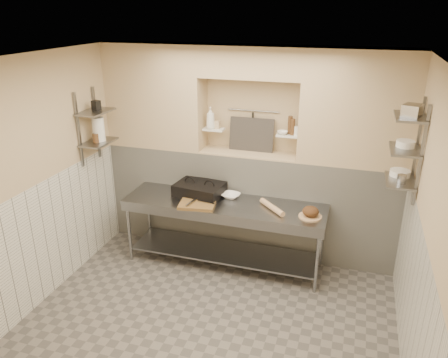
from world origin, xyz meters
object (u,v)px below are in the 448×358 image
at_px(cutting_board, 197,205).
at_px(prep_table, 224,221).
at_px(mixing_bowl, 231,196).
at_px(rolling_pin, 272,207).
at_px(bottle_soap, 211,118).
at_px(bread_loaf, 311,211).
at_px(jug_left, 99,129).
at_px(panini_press, 200,190).
at_px(bowl_alcove, 282,133).

bearing_deg(cutting_board, prep_table, 32.49).
distance_m(mixing_bowl, rolling_pin, 0.62).
xyz_separation_m(prep_table, bottle_soap, (-0.35, 0.53, 1.22)).
relative_size(mixing_bowl, bread_loaf, 1.18).
height_order(prep_table, mixing_bowl, mixing_bowl).
xyz_separation_m(cutting_board, bottle_soap, (-0.05, 0.71, 0.94)).
distance_m(bottle_soap, jug_left, 1.46).
bearing_deg(rolling_pin, jug_left, -177.64).
relative_size(panini_press, cutting_board, 1.49).
height_order(mixing_bowl, jug_left, jug_left).
relative_size(rolling_pin, bowl_alcove, 3.36).
xyz_separation_m(prep_table, mixing_bowl, (0.04, 0.19, 0.29)).
relative_size(prep_table, jug_left, 8.47).
height_order(prep_table, rolling_pin, rolling_pin).
bearing_deg(bottle_soap, panini_press, -94.73).
relative_size(rolling_pin, jug_left, 1.51).
bearing_deg(prep_table, bottle_soap, 123.38).
bearing_deg(bread_loaf, bowl_alcove, 128.18).
xyz_separation_m(prep_table, bowl_alcove, (0.62, 0.55, 1.09)).
relative_size(prep_table, mixing_bowl, 11.25).
relative_size(cutting_board, bottle_soap, 1.50).
bearing_deg(mixing_bowl, rolling_pin, -18.69).
bearing_deg(rolling_pin, panini_press, 171.48).
relative_size(cutting_board, bread_loaf, 2.26).
relative_size(prep_table, bowl_alcove, 18.77).
xyz_separation_m(prep_table, cutting_board, (-0.29, -0.19, 0.28)).
bearing_deg(jug_left, rolling_pin, 2.36).
bearing_deg(bowl_alcove, jug_left, -164.00).
height_order(panini_press, rolling_pin, panini_press).
distance_m(cutting_board, bottle_soap, 1.18).
xyz_separation_m(bread_loaf, jug_left, (-2.76, -0.03, 0.79)).
bearing_deg(panini_press, bread_loaf, -1.06).
height_order(panini_press, mixing_bowl, panini_press).
bearing_deg(bread_loaf, cutting_board, -175.23).
bearing_deg(jug_left, bread_loaf, 0.69).
bearing_deg(jug_left, prep_table, 3.57).
bearing_deg(mixing_bowl, jug_left, -170.20).
distance_m(prep_table, jug_left, 2.01).
distance_m(prep_table, bottle_soap, 1.37).
height_order(cutting_board, bowl_alcove, bowl_alcove).
distance_m(mixing_bowl, bowl_alcove, 1.05).
distance_m(prep_table, mixing_bowl, 0.35).
bearing_deg(rolling_pin, mixing_bowl, 161.31).
relative_size(cutting_board, bowl_alcove, 3.20).
distance_m(bowl_alcove, jug_left, 2.36).
relative_size(prep_table, cutting_board, 5.86).
xyz_separation_m(panini_press, bottle_soap, (0.03, 0.39, 0.88)).
distance_m(rolling_pin, bottle_soap, 1.45).
xyz_separation_m(cutting_board, bread_loaf, (1.40, 0.12, 0.05)).
distance_m(panini_press, cutting_board, 0.35).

